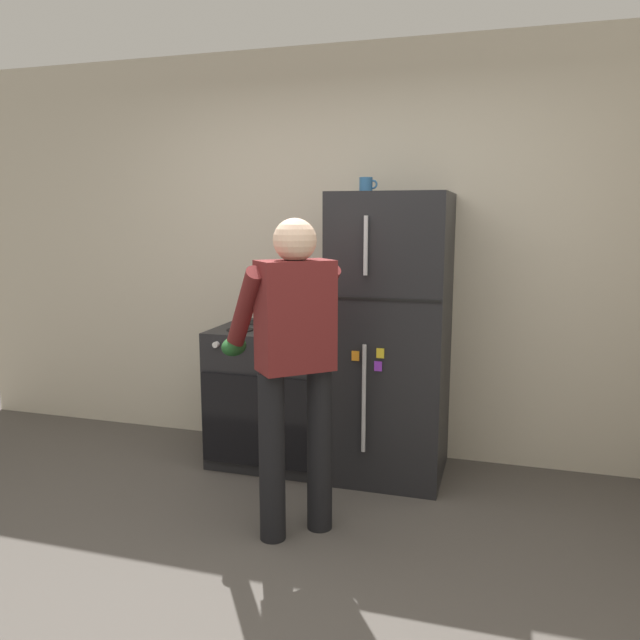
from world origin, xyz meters
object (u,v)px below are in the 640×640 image
(refrigerator, at_px, (391,337))
(red_pot, at_px, (296,321))
(coffee_mug, at_px, (366,185))
(stove_range, at_px, (275,395))
(person_cook, at_px, (293,350))

(refrigerator, distance_m, red_pot, 0.61)
(refrigerator, xyz_separation_m, coffee_mug, (-0.18, 0.05, 0.92))
(refrigerator, bearing_deg, coffee_mug, 164.17)
(stove_range, height_order, red_pot, red_pot)
(coffee_mug, bearing_deg, red_pot, -166.76)
(stove_range, relative_size, coffee_mug, 8.00)
(refrigerator, distance_m, stove_range, 0.87)
(stove_range, xyz_separation_m, coffee_mug, (0.59, 0.06, 1.35))
(person_cook, relative_size, coffee_mug, 14.28)
(refrigerator, height_order, red_pot, refrigerator)
(red_pot, bearing_deg, person_cook, -72.02)
(refrigerator, xyz_separation_m, stove_range, (-0.76, -0.01, -0.43))
(stove_range, height_order, coffee_mug, coffee_mug)
(stove_range, relative_size, red_pot, 2.58)
(refrigerator, height_order, coffee_mug, coffee_mug)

